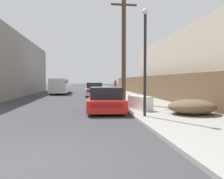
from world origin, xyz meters
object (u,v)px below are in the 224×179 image
object	(u,v)px
discarded_fridge	(140,103)
pickup_truck	(60,86)
car_parked_mid	(95,90)
utility_pole	(124,47)
parked_sports_car_red	(106,100)
brush_pile	(192,107)
street_lamp	(145,54)
pedestrian	(115,86)

from	to	relation	value
discarded_fridge	pickup_truck	world-z (taller)	pickup_truck
car_parked_mid	utility_pole	distance (m)	8.83
discarded_fridge	parked_sports_car_red	world-z (taller)	parked_sports_car_red
brush_pile	parked_sports_car_red	bearing A→B (deg)	146.07
parked_sports_car_red	utility_pole	distance (m)	4.96
pickup_truck	street_lamp	bearing A→B (deg)	111.07
discarded_fridge	pedestrian	xyz separation A→B (m)	(1.00, 16.31, 0.52)
pickup_truck	utility_pole	world-z (taller)	utility_pole
discarded_fridge	pedestrian	distance (m)	16.35
street_lamp	pedestrian	bearing A→B (deg)	85.86
parked_sports_car_red	utility_pole	bearing A→B (deg)	67.86
parked_sports_car_red	brush_pile	world-z (taller)	parked_sports_car_red
street_lamp	brush_pile	bearing A→B (deg)	6.88
parked_sports_car_red	pickup_truck	world-z (taller)	pickup_truck
parked_sports_car_red	pedestrian	distance (m)	15.92
discarded_fridge	street_lamp	size ratio (longest dim) A/B	0.38
street_lamp	utility_pole	bearing A→B (deg)	88.48
utility_pole	pedestrian	bearing A→B (deg)	84.60
utility_pole	discarded_fridge	bearing A→B (deg)	-87.35
pedestrian	discarded_fridge	bearing A→B (deg)	-93.50
brush_pile	car_parked_mid	bearing A→B (deg)	105.55
parked_sports_car_red	street_lamp	bearing A→B (deg)	-58.93
parked_sports_car_red	pedestrian	xyz separation A→B (m)	(2.76, 15.68, 0.41)
discarded_fridge	parked_sports_car_red	size ratio (longest dim) A/B	0.36
car_parked_mid	pedestrian	distance (m)	5.30
pickup_truck	street_lamp	world-z (taller)	street_lamp
utility_pole	pedestrian	xyz separation A→B (m)	(1.18, 12.45, -3.00)
car_parked_mid	street_lamp	distance (m)	14.25
pickup_truck	brush_pile	size ratio (longest dim) A/B	2.68
discarded_fridge	parked_sports_car_red	xyz separation A→B (m)	(-1.76, 0.63, 0.11)
parked_sports_car_red	pedestrian	bearing A→B (deg)	83.99
parked_sports_car_red	brush_pile	bearing A→B (deg)	-29.96
brush_pile	discarded_fridge	bearing A→B (deg)	136.34
pickup_truck	pedestrian	distance (m)	6.85
parked_sports_car_red	street_lamp	size ratio (longest dim) A/B	1.05
car_parked_mid	utility_pole	world-z (taller)	utility_pole
pedestrian	street_lamp	bearing A→B (deg)	-94.14
utility_pole	street_lamp	xyz separation A→B (m)	(-0.16, -6.00, -1.22)
utility_pole	brush_pile	distance (m)	7.07
brush_pile	utility_pole	bearing A→B (deg)	110.46
parked_sports_car_red	pedestrian	size ratio (longest dim) A/B	2.82
discarded_fridge	pickup_truck	distance (m)	16.69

